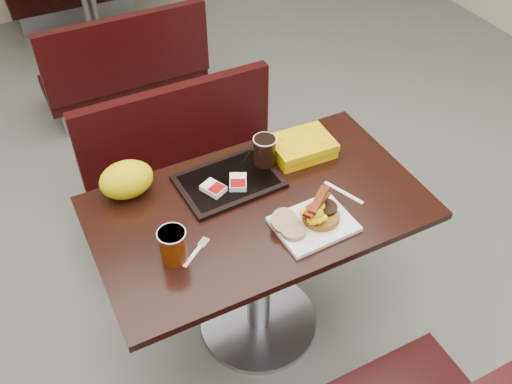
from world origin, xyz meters
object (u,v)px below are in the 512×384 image
coffee_cup_near (173,246)px  tray (229,181)px  bench_far_s (121,58)px  clamshell (302,147)px  table_near (259,270)px  coffee_cup_far (265,151)px  hashbrown_sleeve_left (213,188)px  knife (344,193)px  pancake_stack (321,216)px  table_far (91,11)px  paper_bag (126,180)px  bench_near_n (194,172)px  platter (314,224)px  fork (193,256)px  hashbrown_sleeve_right (238,182)px

coffee_cup_near → tray: size_ratio=0.33×
bench_far_s → clamshell: size_ratio=4.17×
table_near → coffee_cup_far: (0.12, 0.18, 0.45)m
hashbrown_sleeve_left → knife: bearing=-51.0°
pancake_stack → hashbrown_sleeve_left: size_ratio=1.59×
pancake_stack → table_far: bearing=93.2°
bench_far_s → paper_bag: bearing=-103.8°
table_near → coffee_cup_near: 0.57m
table_near → hashbrown_sleeve_left: 0.44m
bench_near_n → platter: 0.97m
tray → clamshell: 0.34m
fork → bench_far_s: bearing=45.5°
hashbrown_sleeve_left → paper_bag: bearing=127.8°
platter → knife: bearing=24.2°
table_near → paper_bag: size_ratio=6.05×
bench_near_n → tray: 0.68m
fork → coffee_cup_far: 0.53m
pancake_stack → platter: bearing=-168.1°
table_far → platter: size_ratio=4.48×
coffee_cup_near → fork: coffee_cup_near is taller
bench_far_s → fork: size_ratio=7.07×
coffee_cup_near → tray: (0.31, 0.25, -0.05)m
fork → tray: size_ratio=0.38×
bench_near_n → fork: fork is taller
platter → tray: size_ratio=0.72×
pancake_stack → hashbrown_sleeve_right: bearing=122.4°
table_far → hashbrown_sleeve_left: 2.51m
platter → hashbrown_sleeve_right: hashbrown_sleeve_right is taller
hashbrown_sleeve_left → pancake_stack: bearing=-71.8°
fork → hashbrown_sleeve_right: size_ratio=1.67×
bench_near_n → tray: bearing=-95.0°
table_far → coffee_cup_near: coffee_cup_near is taller
bench_near_n → pancake_stack: bearing=-79.9°
clamshell → hashbrown_sleeve_right: bearing=-165.2°
coffee_cup_near → hashbrown_sleeve_right: (0.33, 0.21, -0.03)m
bench_far_s → knife: bearing=-81.2°
pancake_stack → hashbrown_sleeve_right: 0.34m
pancake_stack → clamshell: bearing=70.0°
table_near → paper_bag: 0.66m
table_near → tray: size_ratio=3.24×
pancake_stack → tray: 0.39m
bench_near_n → platter: platter is taller
knife → hashbrown_sleeve_right: 0.39m
table_far → pancake_stack: size_ratio=9.03×
knife → pancake_stack: bearing=-82.4°
tray → knife: bearing=-36.8°
fork → coffee_cup_far: (0.42, 0.30, 0.07)m
table_far → coffee_cup_near: 2.76m
clamshell → pancake_stack: bearing=-107.8°
table_near → pancake_stack: (0.16, -0.17, 0.40)m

